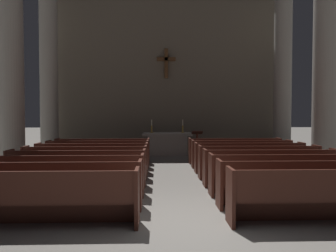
% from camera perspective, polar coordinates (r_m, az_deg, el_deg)
% --- Properties ---
extents(ground_plane, '(80.00, 80.00, 0.00)m').
position_cam_1_polar(ground_plane, '(5.60, 2.81, -17.07)').
color(ground_plane, gray).
extents(pew_left_row_1, '(3.44, 0.50, 0.95)m').
position_cam_1_polar(pew_left_row_1, '(5.77, -22.85, -11.69)').
color(pew_left_row_1, '#4C2319').
rests_on(pew_left_row_1, ground).
extents(pew_left_row_2, '(3.44, 0.50, 0.95)m').
position_cam_1_polar(pew_left_row_2, '(6.66, -19.84, -9.82)').
color(pew_left_row_2, '#4C2319').
rests_on(pew_left_row_2, ground).
extents(pew_left_row_3, '(3.44, 0.50, 0.95)m').
position_cam_1_polar(pew_left_row_3, '(7.56, -17.56, -8.37)').
color(pew_left_row_3, '#4C2319').
rests_on(pew_left_row_3, ground).
extents(pew_left_row_4, '(3.44, 0.50, 0.95)m').
position_cam_1_polar(pew_left_row_4, '(8.48, -15.79, -7.22)').
color(pew_left_row_4, '#4C2319').
rests_on(pew_left_row_4, ground).
extents(pew_left_row_5, '(3.44, 0.50, 0.95)m').
position_cam_1_polar(pew_left_row_5, '(9.40, -14.37, -6.29)').
color(pew_left_row_5, '#4C2319').
rests_on(pew_left_row_5, ground).
extents(pew_left_row_6, '(3.44, 0.50, 0.95)m').
position_cam_1_polar(pew_left_row_6, '(10.34, -13.21, -5.53)').
color(pew_left_row_6, '#4C2319').
rests_on(pew_left_row_6, ground).
extents(pew_left_row_7, '(3.44, 0.50, 0.95)m').
position_cam_1_polar(pew_left_row_7, '(11.28, -12.25, -4.89)').
color(pew_left_row_7, '#4C2319').
rests_on(pew_left_row_7, ground).
extents(pew_left_row_8, '(3.44, 0.50, 0.95)m').
position_cam_1_polar(pew_left_row_8, '(12.22, -11.43, -4.35)').
color(pew_left_row_8, '#4C2319').
rests_on(pew_left_row_8, ground).
extents(pew_right_row_1, '(3.44, 0.50, 0.95)m').
position_cam_1_polar(pew_right_row_1, '(6.13, 26.89, -10.95)').
color(pew_right_row_1, '#4C2319').
rests_on(pew_right_row_1, ground).
extents(pew_right_row_2, '(3.44, 0.50, 0.95)m').
position_cam_1_polar(pew_right_row_2, '(6.97, 23.04, -9.32)').
color(pew_right_row_2, '#4C2319').
rests_on(pew_right_row_2, ground).
extents(pew_right_row_3, '(3.44, 0.50, 0.95)m').
position_cam_1_polar(pew_right_row_3, '(7.84, 20.04, -8.03)').
color(pew_right_row_3, '#4C2319').
rests_on(pew_right_row_3, ground).
extents(pew_right_row_4, '(3.44, 0.50, 0.95)m').
position_cam_1_polar(pew_right_row_4, '(8.73, 17.67, -6.98)').
color(pew_right_row_4, '#4C2319').
rests_on(pew_right_row_4, ground).
extents(pew_right_row_5, '(3.44, 0.50, 0.95)m').
position_cam_1_polar(pew_right_row_5, '(9.63, 15.74, -6.11)').
color(pew_right_row_5, '#4C2319').
rests_on(pew_right_row_5, ground).
extents(pew_right_row_6, '(3.44, 0.50, 0.95)m').
position_cam_1_polar(pew_right_row_6, '(10.54, 14.16, -5.39)').
color(pew_right_row_6, '#4C2319').
rests_on(pew_right_row_6, ground).
extents(pew_right_row_7, '(3.44, 0.50, 0.95)m').
position_cam_1_polar(pew_right_row_7, '(11.46, 12.82, -4.78)').
color(pew_right_row_7, '#4C2319').
rests_on(pew_right_row_7, ground).
extents(pew_right_row_8, '(3.44, 0.50, 0.95)m').
position_cam_1_polar(pew_right_row_8, '(12.39, 11.69, -4.26)').
color(pew_right_row_8, '#4C2319').
rests_on(pew_right_row_8, ground).
extents(column_left_second, '(1.18, 1.18, 7.55)m').
position_cam_1_polar(column_left_second, '(11.99, -26.03, 10.75)').
color(column_left_second, '#ADA89E').
rests_on(column_left_second, ground).
extents(column_right_second, '(1.18, 1.18, 7.55)m').
position_cam_1_polar(column_right_second, '(12.36, 26.03, 10.48)').
color(column_right_second, '#ADA89E').
rests_on(column_right_second, ground).
extents(column_left_third, '(1.18, 1.18, 7.55)m').
position_cam_1_polar(column_left_third, '(15.41, -20.33, 8.84)').
color(column_left_third, '#ADA89E').
rests_on(column_left_third, ground).
extents(column_right_third, '(1.18, 1.18, 7.55)m').
position_cam_1_polar(column_right_third, '(15.70, 19.63, 8.72)').
color(column_right_third, '#ADA89E').
rests_on(column_right_third, ground).
extents(altar, '(2.20, 0.90, 1.01)m').
position_cam_1_polar(altar, '(14.52, -0.14, -3.07)').
color(altar, '#A8A399').
rests_on(altar, ground).
extents(candlestick_left, '(0.16, 0.16, 0.59)m').
position_cam_1_polar(candlestick_left, '(14.47, -2.91, -0.47)').
color(candlestick_left, '#B79338').
rests_on(candlestick_left, altar).
extents(candlestick_right, '(0.16, 0.16, 0.59)m').
position_cam_1_polar(candlestick_right, '(14.51, 2.62, -0.46)').
color(candlestick_right, '#B79338').
rests_on(candlestick_right, altar).
extents(apse_with_cross, '(11.77, 0.42, 7.95)m').
position_cam_1_polar(apse_with_cross, '(16.51, -0.34, 9.52)').
color(apse_with_cross, '#706656').
rests_on(apse_with_cross, ground).
extents(lectern, '(0.44, 0.36, 1.15)m').
position_cam_1_polar(lectern, '(13.42, 5.16, -3.44)').
color(lectern, '#4C2319').
rests_on(lectern, ground).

